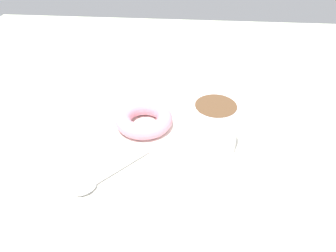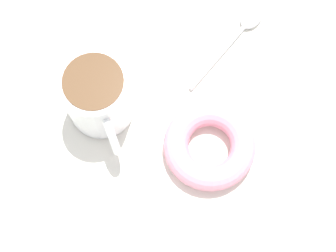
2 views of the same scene
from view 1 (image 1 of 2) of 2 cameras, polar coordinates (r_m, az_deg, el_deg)
The scene contains 5 objects.
ground_plane at distance 63.41cm, azimuth -2.50°, elevation -0.89°, with size 120.00×120.00×2.00cm, color beige.
napkin at distance 60.51cm, azimuth -0.00°, elevation -1.62°, with size 35.83×35.83×0.30cm, color white.
coffee_cup at distance 55.17cm, azimuth 7.88°, elevation -0.09°, with size 11.15×7.89×9.09cm.
donut at distance 61.82cm, azimuth -4.23°, elevation 1.13°, with size 10.85×10.85×2.97cm, color pink.
spoon at distance 52.48cm, azimuth -12.17°, elevation -9.36°, with size 11.65×10.66×0.90cm.
Camera 1 is at (49.40, 6.91, 38.15)cm, focal length 35.00 mm.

